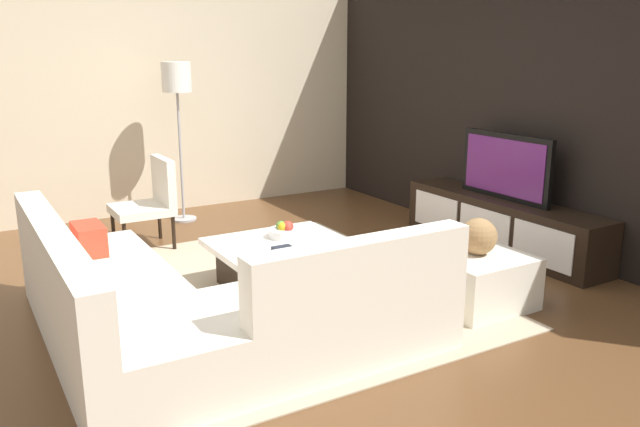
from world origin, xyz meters
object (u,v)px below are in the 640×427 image
ottoman (476,279)px  television (505,167)px  sectional_couch (192,307)px  media_console (501,224)px  fruit_bowl (285,231)px  book_stack (285,251)px  coffee_table (285,266)px  floor_lamp (177,88)px  accent_chair_near (151,198)px  decorative_ball (479,236)px

ottoman → television: bearing=127.2°
ottoman → sectional_couch: bearing=-100.6°
media_console → fruit_bowl: bearing=-97.3°
sectional_couch → book_stack: bearing=114.3°
media_console → television: size_ratio=2.10×
coffee_table → floor_lamp: floor_lamp is taller
sectional_couch → accent_chair_near: bearing=169.7°
media_console → coffee_table: (-0.10, -2.30, -0.05)m
coffee_table → floor_lamp: size_ratio=0.61×
sectional_couch → coffee_table: size_ratio=2.30×
coffee_table → book_stack: (0.22, -0.12, 0.20)m
floor_lamp → accent_chair_near: bearing=-35.8°
television → ottoman: television is taller
television → decorative_ball: television is taller
sectional_couch → ottoman: 2.13m
media_console → ottoman: bearing=-52.8°
fruit_bowl → book_stack: 0.46m
sectional_couch → ottoman: (0.39, 2.09, -0.08)m
media_console → coffee_table: media_console is taller
media_console → floor_lamp: size_ratio=1.29×
television → accent_chair_near: bearing=-122.2°
sectional_couch → decorative_ball: 2.14m
sectional_couch → floor_lamp: 3.49m
floor_lamp → fruit_bowl: 2.55m
floor_lamp → fruit_bowl: bearing=2.2°
ottoman → decorative_ball: (0.00, 0.00, 0.34)m
sectional_couch → accent_chair_near: size_ratio=2.81×
television → sectional_couch: television is taller
accent_chair_near → sectional_couch: bearing=-16.2°
accent_chair_near → fruit_bowl: (1.52, 0.67, -0.06)m
fruit_bowl → media_console: bearing=82.7°
television → accent_chair_near: size_ratio=1.23×
fruit_bowl → ottoman: bearing=40.1°
floor_lamp → book_stack: (2.72, -0.13, -1.08)m
coffee_table → ottoman: size_ratio=1.52×
ottoman → accent_chair_near: bearing=-148.4°
television → sectional_couch: size_ratio=0.44×
accent_chair_near → book_stack: size_ratio=4.38×
media_console → book_stack: media_console is taller
decorative_ball → ottoman: bearing=0.0°
television → coffee_table: (-0.10, -2.30, -0.61)m
coffee_table → book_stack: bearing=-27.7°
ottoman → decorative_ball: size_ratio=2.54×
accent_chair_near → book_stack: accent_chair_near is taller
coffee_table → accent_chair_near: (-1.70, -0.57, 0.28)m
floor_lamp → ottoman: floor_lamp is taller
media_console → coffee_table: size_ratio=2.12×
television → media_console: bearing=-90.0°
sectional_couch → coffee_table: bearing=121.9°
sectional_couch → television: bearing=98.9°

